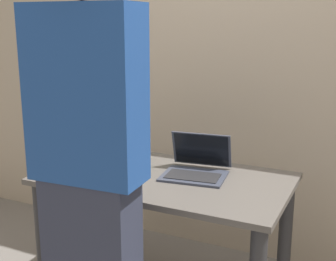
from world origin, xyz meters
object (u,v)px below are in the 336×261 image
at_px(beer_bottle_amber, 136,144).
at_px(person_figure, 89,179).
at_px(laptop, 197,166).
at_px(coffee_mug, 105,175).
at_px(beer_bottle_brown, 136,147).

height_order(beer_bottle_amber, person_figure, person_figure).
bearing_deg(laptop, coffee_mug, -135.24).
distance_m(beer_bottle_brown, beer_bottle_amber, 0.11).
bearing_deg(person_figure, beer_bottle_amber, 105.89).
bearing_deg(person_figure, coffee_mug, 115.28).
height_order(laptop, beer_bottle_amber, beer_bottle_amber).
bearing_deg(beer_bottle_amber, laptop, -4.34).
distance_m(laptop, beer_bottle_brown, 0.35).
bearing_deg(coffee_mug, beer_bottle_amber, 95.72).
xyz_separation_m(beer_bottle_amber, coffee_mug, (0.04, -0.38, -0.06)).
height_order(laptop, person_figure, person_figure).
distance_m(laptop, beer_bottle_amber, 0.40).
xyz_separation_m(beer_bottle_amber, person_figure, (0.21, -0.75, 0.07)).
xyz_separation_m(beer_bottle_brown, person_figure, (0.16, -0.66, 0.05)).
distance_m(beer_bottle_amber, person_figure, 0.78).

